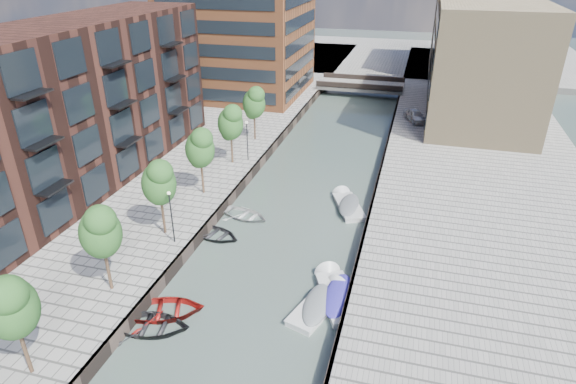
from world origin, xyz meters
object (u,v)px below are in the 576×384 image
at_px(sloop_0, 151,329).
at_px(sloop_4, 215,236).
at_px(car, 415,115).
at_px(tree_6, 254,102).
at_px(motorboat_4, 347,205).
at_px(tree_4, 200,147).
at_px(sloop_3, 246,217).
at_px(tree_5, 230,121).
at_px(tree_3, 159,181).
at_px(sloop_2, 165,314).
at_px(tree_2, 100,230).
at_px(motorboat_1, 321,303).
at_px(motorboat_3, 336,293).
at_px(bridge, 361,85).
at_px(tree_1, 10,305).

relative_size(sloop_0, sloop_4, 1.12).
bearing_deg(sloop_0, car, -27.90).
relative_size(tree_6, motorboat_4, 1.09).
distance_m(tree_4, sloop_3, 7.10).
distance_m(tree_5, car, 25.47).
bearing_deg(tree_6, tree_5, -90.00).
bearing_deg(tree_3, sloop_3, 50.66).
relative_size(sloop_2, sloop_4, 1.16).
bearing_deg(tree_6, tree_3, -90.00).
distance_m(tree_2, car, 43.16).
relative_size(tree_6, sloop_2, 1.19).
height_order(tree_3, tree_4, same).
relative_size(tree_2, tree_3, 1.00).
bearing_deg(sloop_4, tree_6, 22.35).
xyz_separation_m(tree_6, motorboat_1, (12.91, -24.95, -5.10)).
xyz_separation_m(sloop_2, car, (13.50, 39.69, 1.73)).
bearing_deg(car, motorboat_3, -119.81).
height_order(tree_4, motorboat_1, tree_4).
distance_m(tree_5, motorboat_4, 14.16).
distance_m(bridge, tree_4, 41.08).
xyz_separation_m(tree_1, motorboat_4, (12.45, 23.57, -5.10)).
relative_size(bridge, tree_6, 2.18).
bearing_deg(motorboat_3, tree_4, 144.50).
relative_size(tree_2, tree_4, 1.00).
relative_size(sloop_4, motorboat_3, 0.74).
bearing_deg(bridge, tree_5, -104.44).
bearing_deg(tree_4, bridge, 78.00).
bearing_deg(sloop_4, motorboat_4, -37.48).
xyz_separation_m(tree_2, motorboat_4, (12.45, 16.57, -5.10)).
relative_size(sloop_4, motorboat_4, 0.79).
xyz_separation_m(bridge, sloop_0, (-4.91, -55.72, -1.39)).
distance_m(tree_1, motorboat_1, 17.14).
height_order(tree_3, motorboat_4, tree_3).
distance_m(bridge, sloop_2, 54.51).
bearing_deg(tree_1, motorboat_3, 39.41).
distance_m(tree_4, motorboat_3, 17.56).
distance_m(tree_4, motorboat_1, 17.68).
relative_size(tree_6, motorboat_3, 1.02).
xyz_separation_m(tree_1, tree_2, (0.00, 7.00, 0.00)).
distance_m(sloop_0, sloop_2, 1.44).
distance_m(bridge, motorboat_1, 51.15).
xyz_separation_m(sloop_3, car, (12.78, 26.98, 1.73)).
relative_size(tree_1, sloop_2, 1.19).
xyz_separation_m(tree_1, tree_3, (0.00, 14.00, 0.00)).
bearing_deg(bridge, sloop_4, -96.78).
distance_m(sloop_0, sloop_3, 14.18).
height_order(tree_3, car, tree_3).
distance_m(motorboat_3, motorboat_4, 12.39).
bearing_deg(bridge, sloop_2, -95.02).
bearing_deg(tree_6, sloop_2, -82.48).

